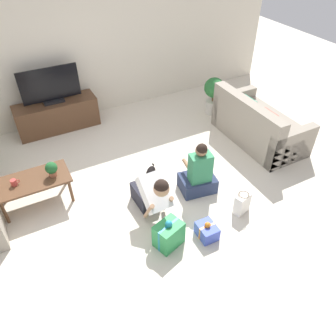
# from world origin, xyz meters

# --- Properties ---
(ground_plane) EXTENTS (16.00, 16.00, 0.00)m
(ground_plane) POSITION_xyz_m (0.00, 0.00, 0.00)
(ground_plane) COLOR beige
(wall_back) EXTENTS (8.40, 0.06, 2.60)m
(wall_back) POSITION_xyz_m (0.00, 2.63, 1.30)
(wall_back) COLOR beige
(wall_back) RESTS_ON ground_plane
(sofa_right) EXTENTS (0.91, 1.73, 0.87)m
(sofa_right) POSITION_xyz_m (2.39, 0.21, 0.31)
(sofa_right) COLOR gray
(sofa_right) RESTS_ON ground_plane
(coffee_table) EXTENTS (1.02, 0.55, 0.43)m
(coffee_table) POSITION_xyz_m (-1.49, 0.44, 0.39)
(coffee_table) COLOR brown
(coffee_table) RESTS_ON ground_plane
(tv_console) EXTENTS (1.50, 0.48, 0.57)m
(tv_console) POSITION_xyz_m (-0.72, 2.32, 0.28)
(tv_console) COLOR brown
(tv_console) RESTS_ON ground_plane
(tv) EXTENTS (1.05, 0.20, 0.66)m
(tv) POSITION_xyz_m (-0.72, 2.32, 0.86)
(tv) COLOR black
(tv) RESTS_ON tv_console
(potted_plant_corner_right) EXTENTS (0.40, 0.40, 0.76)m
(potted_plant_corner_right) POSITION_xyz_m (2.24, 1.43, 0.45)
(potted_plant_corner_right) COLOR beige
(potted_plant_corner_right) RESTS_ON ground_plane
(person_kneeling) EXTENTS (0.36, 0.83, 0.81)m
(person_kneeling) POSITION_xyz_m (-0.09, -0.53, 0.36)
(person_kneeling) COLOR #23232D
(person_kneeling) RESTS_ON ground_plane
(person_sitting) EXTENTS (0.58, 0.54, 0.88)m
(person_sitting) POSITION_xyz_m (0.72, -0.44, 0.31)
(person_sitting) COLOR #283351
(person_sitting) RESTS_ON ground_plane
(dog) EXTENTS (0.32, 0.37, 0.29)m
(dog) POSITION_xyz_m (0.14, 0.02, 0.19)
(dog) COLOR black
(dog) RESTS_ON ground_plane
(gift_box_a) EXTENTS (0.23, 0.29, 0.26)m
(gift_box_a) POSITION_xyz_m (0.35, -1.26, 0.10)
(gift_box_a) COLOR #3D51BC
(gift_box_a) RESTS_ON ground_plane
(gift_box_b) EXTENTS (0.41, 0.36, 0.43)m
(gift_box_b) POSITION_xyz_m (-0.15, -1.13, 0.18)
(gift_box_b) COLOR #2D934C
(gift_box_b) RESTS_ON ground_plane
(gift_bag_a) EXTENTS (0.26, 0.19, 0.34)m
(gift_bag_a) POSITION_xyz_m (1.03, -1.12, 0.16)
(gift_bag_a) COLOR white
(gift_bag_a) RESTS_ON ground_plane
(mug) EXTENTS (0.12, 0.08, 0.09)m
(mug) POSITION_xyz_m (-1.71, 0.44, 0.48)
(mug) COLOR #B23D38
(mug) RESTS_ON coffee_table
(tabletop_plant) EXTENTS (0.17, 0.17, 0.22)m
(tabletop_plant) POSITION_xyz_m (-1.20, 0.39, 0.56)
(tabletop_plant) COLOR #A36042
(tabletop_plant) RESTS_ON coffee_table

